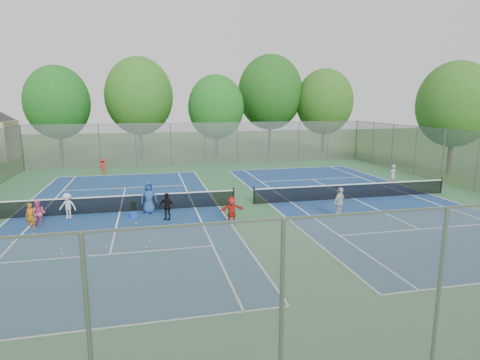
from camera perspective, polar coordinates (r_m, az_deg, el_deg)
name	(u,v)px	position (r m, az deg, el deg)	size (l,w,h in m)	color
ground	(244,205)	(23.53, 0.55, -3.56)	(120.00, 120.00, 0.00)	#2A541A
court_pad	(244,205)	(23.53, 0.55, -3.55)	(32.00, 32.00, 0.01)	#2E6239
court_left	(120,212)	(22.96, -16.73, -4.37)	(10.97, 23.77, 0.01)	navy
court_right	(353,198)	(26.04, 15.71, -2.52)	(10.97, 23.77, 0.01)	navy
net_left	(119,204)	(22.86, -16.79, -3.30)	(12.87, 0.10, 0.91)	black
net_right	(353,191)	(25.94, 15.76, -1.58)	(12.87, 0.10, 0.91)	black
fence_north	(205,144)	(38.71, -5.05, 5.15)	(32.00, 0.10, 4.00)	gray
fence_south	(437,307)	(9.05, 26.24, -15.86)	(32.00, 0.10, 4.00)	gray
fence_east	(477,162)	(31.02, 30.67, 2.20)	(32.00, 0.10, 4.00)	gray
tree_nw	(57,102)	(44.97, -24.53, 10.00)	(6.40, 6.40, 9.58)	#443326
tree_nl	(139,96)	(45.14, -14.16, 11.47)	(7.20, 7.20, 10.69)	#443326
tree_nc	(216,107)	(43.76, -3.43, 10.30)	(6.00, 6.00, 8.85)	#443326
tree_nr	(270,92)	(48.33, 4.33, 12.31)	(7.60, 7.60, 11.42)	#443326
tree_ne	(324,102)	(48.61, 11.92, 10.83)	(6.60, 6.60, 9.77)	#443326
tree_side_e	(455,104)	(37.22, 28.24, 9.45)	(6.00, 6.00, 9.20)	#443326
ball_crate	(133,215)	(21.65, -14.98, -4.86)	(0.33, 0.33, 0.28)	blue
ball_hopper	(133,205)	(23.20, -14.94, -3.52)	(0.25, 0.25, 0.50)	#268D2C
student_a	(31,216)	(21.43, -27.63, -4.59)	(0.45, 0.30, 1.25)	#C16612
student_b	(39,214)	(21.64, -26.70, -4.29)	(0.63, 0.49, 1.30)	#D85484
student_c	(68,206)	(22.55, -23.31, -3.39)	(0.86, 0.49, 1.33)	silver
student_d	(167,206)	(20.75, -10.37, -3.73)	(0.83, 0.34, 1.41)	black
student_e	(149,198)	(22.12, -12.84, -2.45)	(0.86, 0.56, 1.76)	navy
student_f	(232,210)	(19.86, -1.18, -4.28)	(1.27, 0.40, 1.37)	red
child_far_baseline	(103,166)	(35.49, -18.91, 1.86)	(0.83, 0.48, 1.29)	red
instructor	(393,175)	(30.60, 20.87, 0.61)	(0.57, 0.37, 1.56)	#9C9B9E
teen_court_b	(340,203)	(21.33, 13.99, -3.18)	(0.95, 0.39, 1.62)	silver
tennis_ball_0	(148,243)	(17.70, -12.89, -8.71)	(0.07, 0.07, 0.07)	#A8C62E
tennis_ball_1	(219,249)	(16.64, -2.96, -9.72)	(0.07, 0.07, 0.07)	#E7EF37
tennis_ball_2	(34,234)	(20.59, -27.24, -6.86)	(0.07, 0.07, 0.07)	#CBDB33
tennis_ball_3	(62,254)	(17.56, -23.96, -9.56)	(0.07, 0.07, 0.07)	#BBD130
tennis_ball_4	(11,243)	(19.83, -29.74, -7.76)	(0.07, 0.07, 0.07)	#CBED37
tennis_ball_5	(198,224)	(19.91, -5.95, -6.24)	(0.07, 0.07, 0.07)	yellow
tennis_ball_6	(136,223)	(20.59, -14.56, -5.96)	(0.07, 0.07, 0.07)	yellow
tennis_ball_7	(106,246)	(17.81, -18.52, -8.88)	(0.07, 0.07, 0.07)	#C6D832
tennis_ball_8	(147,247)	(17.19, -13.14, -9.32)	(0.07, 0.07, 0.07)	#D7EE37
tennis_ball_9	(194,240)	(17.76, -6.57, -8.42)	(0.07, 0.07, 0.07)	gold
tennis_ball_10	(61,250)	(18.03, -24.12, -9.05)	(0.07, 0.07, 0.07)	#B1CE30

